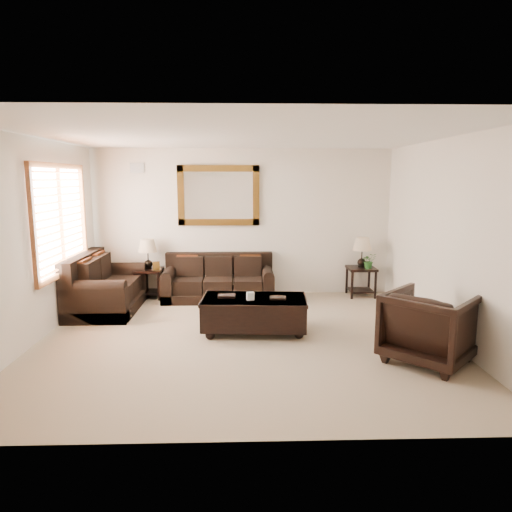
{
  "coord_description": "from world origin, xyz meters",
  "views": [
    {
      "loc": [
        -0.01,
        -5.98,
        2.16
      ],
      "look_at": [
        0.2,
        0.6,
        1.04
      ],
      "focal_mm": 32.0,
      "sensor_mm": 36.0,
      "label": 1
    }
  ],
  "objects_px": {
    "sofa": "(219,283)",
    "coffee_table": "(254,311)",
    "loveseat": "(104,290)",
    "armchair": "(430,324)",
    "end_table_left": "(148,260)",
    "end_table_right": "(362,258)"
  },
  "relations": [
    {
      "from": "sofa",
      "to": "coffee_table",
      "type": "xyz_separation_m",
      "value": [
        0.59,
        -1.85,
        0.02
      ]
    },
    {
      "from": "loveseat",
      "to": "coffee_table",
      "type": "distance_m",
      "value": 2.72
    },
    {
      "from": "armchair",
      "to": "loveseat",
      "type": "bearing_deg",
      "value": 17.46
    },
    {
      "from": "loveseat",
      "to": "end_table_left",
      "type": "relative_size",
      "value": 1.54
    },
    {
      "from": "loveseat",
      "to": "coffee_table",
      "type": "xyz_separation_m",
      "value": [
        2.46,
        -1.17,
        -0.04
      ]
    },
    {
      "from": "sofa",
      "to": "armchair",
      "type": "bearing_deg",
      "value": -48.65
    },
    {
      "from": "end_table_right",
      "to": "coffee_table",
      "type": "bearing_deg",
      "value": -136.16
    },
    {
      "from": "end_table_right",
      "to": "armchair",
      "type": "relative_size",
      "value": 1.17
    },
    {
      "from": "loveseat",
      "to": "end_table_right",
      "type": "relative_size",
      "value": 1.52
    },
    {
      "from": "loveseat",
      "to": "armchair",
      "type": "xyz_separation_m",
      "value": [
        4.5,
        -2.31,
        0.12
      ]
    },
    {
      "from": "sofa",
      "to": "loveseat",
      "type": "relative_size",
      "value": 1.18
    },
    {
      "from": "loveseat",
      "to": "end_table_right",
      "type": "xyz_separation_m",
      "value": [
        4.49,
        0.78,
        0.37
      ]
    },
    {
      "from": "end_table_right",
      "to": "coffee_table",
      "type": "height_order",
      "value": "end_table_right"
    },
    {
      "from": "sofa",
      "to": "loveseat",
      "type": "xyz_separation_m",
      "value": [
        -1.86,
        -0.68,
        0.05
      ]
    },
    {
      "from": "loveseat",
      "to": "end_table_left",
      "type": "bearing_deg",
      "value": -36.78
    },
    {
      "from": "sofa",
      "to": "loveseat",
      "type": "height_order",
      "value": "loveseat"
    },
    {
      "from": "sofa",
      "to": "end_table_left",
      "type": "distance_m",
      "value": 1.35
    },
    {
      "from": "coffee_table",
      "to": "armchair",
      "type": "distance_m",
      "value": 2.34
    },
    {
      "from": "end_table_left",
      "to": "end_table_right",
      "type": "distance_m",
      "value": 3.91
    },
    {
      "from": "end_table_left",
      "to": "armchair",
      "type": "distance_m",
      "value": 4.99
    },
    {
      "from": "coffee_table",
      "to": "end_table_right",
      "type": "bearing_deg",
      "value": 47.53
    },
    {
      "from": "coffee_table",
      "to": "end_table_left",
      "type": "bearing_deg",
      "value": 137.41
    }
  ]
}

